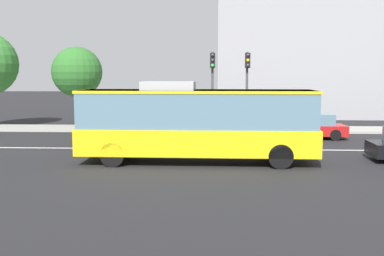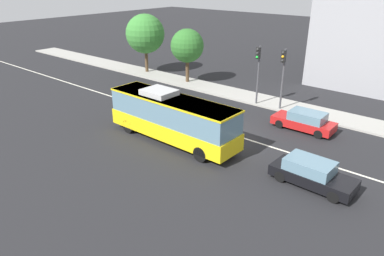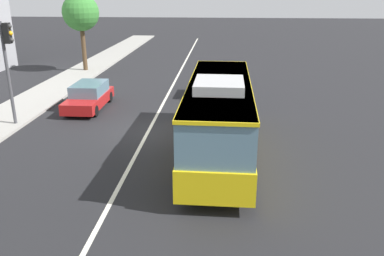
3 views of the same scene
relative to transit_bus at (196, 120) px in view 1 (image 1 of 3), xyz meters
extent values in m
plane|color=black|center=(2.67, 3.47, -1.81)|extent=(160.00, 160.00, 0.00)
cube|color=#9E9B93|center=(2.67, 11.51, -1.74)|extent=(80.00, 3.13, 0.14)
cube|color=silver|center=(2.67, 3.47, -1.80)|extent=(76.00, 0.16, 0.01)
cube|color=yellow|center=(0.02, 0.00, -0.83)|extent=(10.03, 2.62, 1.10)
cube|color=slate|center=(0.02, 0.00, 0.50)|extent=(9.83, 2.55, 1.58)
cube|color=yellow|center=(0.02, 0.00, 1.23)|extent=(9.93, 2.60, 0.12)
cube|color=#B2B2B2|center=(-1.18, 0.01, 1.47)|extent=(2.22, 1.83, 0.36)
cylinder|color=black|center=(3.44, 1.06, -1.31)|extent=(1.00, 0.31, 1.00)
cylinder|color=black|center=(3.41, -1.14, -1.31)|extent=(1.00, 0.31, 1.00)
cylinder|color=black|center=(-3.36, 1.14, -1.31)|extent=(1.00, 0.31, 1.00)
cylinder|color=black|center=(-3.39, -1.06, -1.31)|extent=(1.00, 0.31, 1.00)
cube|color=#B21919|center=(6.19, 7.62, -1.29)|extent=(4.51, 1.84, 0.60)
cube|color=slate|center=(6.44, 7.62, -0.67)|extent=(2.53, 1.68, 0.64)
cylinder|color=black|center=(4.69, 6.81, -1.49)|extent=(0.64, 0.23, 0.64)
cylinder|color=black|center=(4.68, 8.41, -1.49)|extent=(0.64, 0.23, 0.64)
cylinder|color=black|center=(7.69, 6.84, -1.49)|extent=(0.64, 0.23, 0.64)
cylinder|color=black|center=(7.68, 8.44, -1.49)|extent=(0.64, 0.23, 0.64)
cylinder|color=black|center=(8.35, 1.47, -1.49)|extent=(0.65, 0.24, 0.64)
cylinder|color=#47474C|center=(2.89, 10.40, 0.79)|extent=(0.16, 0.16, 5.20)
cube|color=black|center=(2.90, 10.12, 2.84)|extent=(0.33, 0.29, 0.96)
sphere|color=#2D2D2D|center=(2.90, 9.97, 3.16)|extent=(0.22, 0.22, 0.22)
sphere|color=#F9A514|center=(2.90, 9.97, 2.84)|extent=(0.22, 0.22, 0.22)
sphere|color=#2D2D2D|center=(2.90, 9.97, 2.52)|extent=(0.22, 0.22, 0.22)
cylinder|color=#47474C|center=(0.66, 10.25, 0.79)|extent=(0.16, 0.16, 5.20)
cube|color=black|center=(0.66, 9.97, 2.84)|extent=(0.33, 0.29, 0.96)
sphere|color=#2D2D2D|center=(0.67, 9.82, 3.16)|extent=(0.22, 0.22, 0.22)
sphere|color=#2D2D2D|center=(0.67, 9.82, 2.84)|extent=(0.22, 0.22, 0.22)
sphere|color=#1ED838|center=(0.67, 9.82, 2.52)|extent=(0.22, 0.22, 0.22)
cylinder|color=#4C3823|center=(-8.63, 11.70, -0.48)|extent=(0.36, 0.36, 2.65)
sphere|color=#2D6B28|center=(-8.63, 11.70, 2.13)|extent=(3.44, 3.44, 3.44)
camera|label=1|loc=(0.69, -19.00, 1.92)|focal=42.16mm
camera|label=2|loc=(15.55, -16.55, 8.87)|focal=33.46mm
camera|label=3|loc=(-15.46, -0.08, 4.85)|focal=36.90mm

